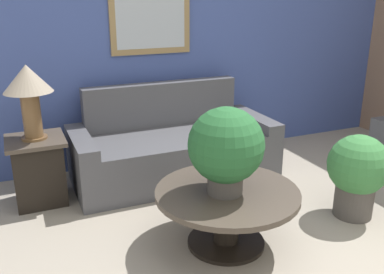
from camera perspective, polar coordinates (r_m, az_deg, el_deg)
The scene contains 7 objects.
wall_back at distance 4.76m, azimuth -0.10°, elevation 12.89°, with size 7.09×0.09×2.60m.
couch_main at distance 4.32m, azimuth -2.56°, elevation -1.54°, with size 1.99×0.88×0.91m.
coffee_table at distance 3.16m, azimuth 4.67°, elevation -9.07°, with size 1.05×1.05×0.44m.
side_table at distance 4.02m, azimuth -19.78°, elevation -4.14°, with size 0.49×0.49×0.60m.
table_lamp at distance 3.81m, azimuth -21.01°, elevation 6.26°, with size 0.40×0.40×0.64m.
potted_plant_on_table at distance 2.94m, azimuth 4.55°, elevation -1.41°, with size 0.53×0.53×0.62m.
potted_plant_floor at distance 3.77m, azimuth 21.20°, elevation -4.29°, with size 0.50×0.50×0.71m.
Camera 1 is at (-1.88, -1.68, 1.80)m, focal length 40.00 mm.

